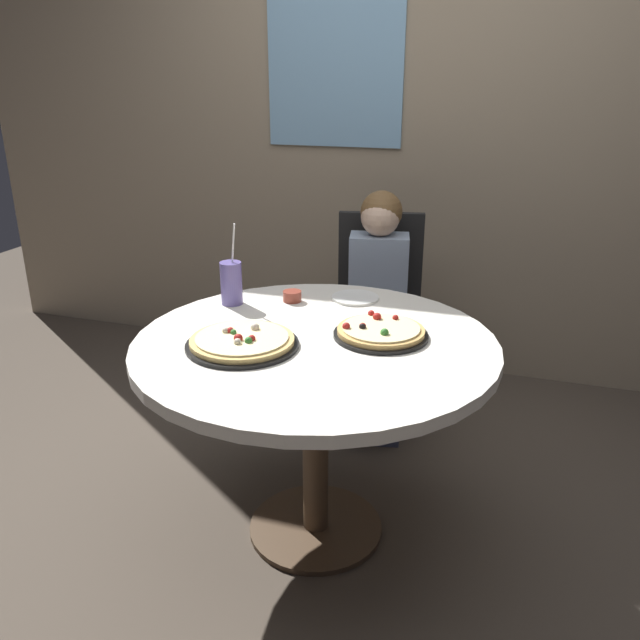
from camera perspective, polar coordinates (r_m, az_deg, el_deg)
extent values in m
plane|color=#4C4238|center=(2.46, -0.38, -18.08)|extent=(8.00, 8.00, 0.00)
cube|color=gray|center=(3.48, 8.47, 19.14)|extent=(5.20, 0.12, 2.90)
cube|color=#8CBFE5|center=(3.51, 1.31, 21.41)|extent=(0.72, 0.02, 0.76)
cylinder|color=silver|center=(2.08, -0.43, -2.27)|extent=(1.18, 1.18, 0.04)
cylinder|color=#4C3826|center=(2.25, -0.40, -10.84)|extent=(0.09, 0.09, 0.69)
cylinder|color=#4C3826|center=(2.46, -0.38, -17.89)|extent=(0.48, 0.48, 0.02)
cube|color=black|center=(3.01, 5.12, -0.92)|extent=(0.47, 0.47, 0.04)
cube|color=black|center=(3.10, 5.37, 4.78)|extent=(0.40, 0.12, 0.52)
cylinder|color=black|center=(2.96, 1.59, -6.06)|extent=(0.04, 0.04, 0.41)
cylinder|color=black|center=(2.95, 8.21, -6.33)|extent=(0.04, 0.04, 0.41)
cylinder|color=black|center=(3.26, 2.09, -3.36)|extent=(0.04, 0.04, 0.41)
cylinder|color=black|center=(3.26, 8.07, -3.60)|extent=(0.04, 0.04, 0.41)
cube|color=#3F4766|center=(2.95, 4.83, -5.77)|extent=(0.30, 0.36, 0.45)
cube|color=#8C9EB7|center=(2.91, 5.18, 3.32)|extent=(0.29, 0.21, 0.44)
sphere|color=beige|center=(2.84, 5.38, 9.10)|extent=(0.17, 0.17, 0.17)
sphere|color=brown|center=(2.85, 5.41, 9.57)|extent=(0.18, 0.18, 0.18)
cylinder|color=black|center=(2.10, 5.42, -1.33)|extent=(0.31, 0.31, 0.01)
cylinder|color=tan|center=(2.10, 5.43, -0.97)|extent=(0.29, 0.29, 0.02)
cylinder|color=beige|center=(2.09, 5.44, -0.69)|extent=(0.25, 0.25, 0.01)
sphere|color=#B2231E|center=(2.08, 3.81, -0.55)|extent=(0.02, 0.02, 0.02)
sphere|color=#B2231E|center=(2.19, 4.57, 0.59)|extent=(0.02, 0.02, 0.02)
sphere|color=#B2231E|center=(2.08, 2.34, -0.56)|extent=(0.03, 0.03, 0.03)
sphere|color=#B2231E|center=(2.16, 5.10, 0.27)|extent=(0.03, 0.03, 0.03)
sphere|color=black|center=(2.08, 3.80, -0.59)|extent=(0.02, 0.02, 0.02)
sphere|color=#387F33|center=(2.03, 5.75, -1.11)|extent=(0.03, 0.03, 0.03)
sphere|color=#B2231E|center=(2.16, 6.73, 0.20)|extent=(0.02, 0.02, 0.02)
cylinder|color=black|center=(2.03, -6.92, -2.19)|extent=(0.36, 0.36, 0.01)
cylinder|color=#D8B266|center=(2.03, -6.94, -1.83)|extent=(0.33, 0.33, 0.02)
cylinder|color=beige|center=(2.02, -6.95, -1.54)|extent=(0.29, 0.29, 0.01)
sphere|color=beige|center=(1.97, -7.34, -1.95)|extent=(0.02, 0.02, 0.02)
sphere|color=beige|center=(2.08, -5.80, -0.65)|extent=(0.03, 0.03, 0.03)
sphere|color=beige|center=(2.06, -8.40, -0.95)|extent=(0.02, 0.02, 0.02)
sphere|color=#387F33|center=(1.98, -6.38, -1.83)|extent=(0.02, 0.02, 0.02)
sphere|color=#B2231E|center=(2.06, -7.97, -0.94)|extent=(0.02, 0.02, 0.02)
sphere|color=#B2231E|center=(2.00, -7.28, -1.62)|extent=(0.03, 0.03, 0.03)
sphere|color=#387F33|center=(2.05, -7.70, -1.09)|extent=(0.02, 0.02, 0.02)
sphere|color=#B2231E|center=(1.99, -6.09, -1.65)|extent=(0.02, 0.02, 0.02)
cylinder|color=#6659A5|center=(2.39, -7.89, 3.26)|extent=(0.08, 0.08, 0.16)
cylinder|color=white|center=(2.36, -7.77, 5.97)|extent=(0.04, 0.02, 0.22)
cylinder|color=brown|center=(2.42, -2.49, 2.13)|extent=(0.07, 0.07, 0.04)
cylinder|color=white|center=(2.45, 3.17, 1.99)|extent=(0.18, 0.18, 0.01)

